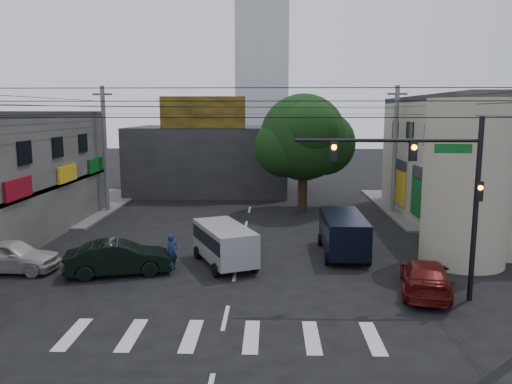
{
  "coord_description": "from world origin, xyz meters",
  "views": [
    {
      "loc": [
        1.62,
        -20.04,
        7.39
      ],
      "look_at": [
        0.9,
        4.0,
        3.49
      ],
      "focal_mm": 35.0,
      "sensor_mm": 36.0,
      "label": 1
    }
  ],
  "objects_px": {
    "utility_pole_far_left": "(105,150)",
    "street_tree": "(303,138)",
    "traffic_gantry": "(433,179)",
    "dark_sedan": "(119,258)",
    "maroon_sedan": "(425,277)",
    "white_compact": "(10,256)",
    "utility_pole_far_right": "(395,151)",
    "silver_minivan": "(224,246)",
    "navy_van": "(343,235)",
    "traffic_officer": "(172,252)"
  },
  "relations": [
    {
      "from": "traffic_gantry",
      "to": "maroon_sedan",
      "type": "relative_size",
      "value": 1.44
    },
    {
      "from": "white_compact",
      "to": "maroon_sedan",
      "type": "height_order",
      "value": "white_compact"
    },
    {
      "from": "navy_van",
      "to": "dark_sedan",
      "type": "bearing_deg",
      "value": 108.33
    },
    {
      "from": "dark_sedan",
      "to": "white_compact",
      "type": "distance_m",
      "value": 5.2
    },
    {
      "from": "silver_minivan",
      "to": "navy_van",
      "type": "height_order",
      "value": "navy_van"
    },
    {
      "from": "street_tree",
      "to": "silver_minivan",
      "type": "bearing_deg",
      "value": -108.56
    },
    {
      "from": "traffic_gantry",
      "to": "traffic_officer",
      "type": "relative_size",
      "value": 4.28
    },
    {
      "from": "street_tree",
      "to": "maroon_sedan",
      "type": "relative_size",
      "value": 1.73
    },
    {
      "from": "street_tree",
      "to": "maroon_sedan",
      "type": "distance_m",
      "value": 18.29
    },
    {
      "from": "silver_minivan",
      "to": "traffic_officer",
      "type": "xyz_separation_m",
      "value": [
        -2.41,
        -0.77,
        -0.13
      ]
    },
    {
      "from": "utility_pole_far_left",
      "to": "traffic_officer",
      "type": "distance_m",
      "value": 15.88
    },
    {
      "from": "white_compact",
      "to": "navy_van",
      "type": "distance_m",
      "value": 16.21
    },
    {
      "from": "traffic_officer",
      "to": "silver_minivan",
      "type": "bearing_deg",
      "value": -23.48
    },
    {
      "from": "utility_pole_far_right",
      "to": "traffic_officer",
      "type": "bearing_deg",
      "value": -135.06
    },
    {
      "from": "maroon_sedan",
      "to": "dark_sedan",
      "type": "bearing_deg",
      "value": 5.06
    },
    {
      "from": "white_compact",
      "to": "silver_minivan",
      "type": "distance_m",
      "value": 9.98
    },
    {
      "from": "traffic_gantry",
      "to": "utility_pole_far_right",
      "type": "xyz_separation_m",
      "value": [
        2.68,
        17.0,
        -0.23
      ]
    },
    {
      "from": "utility_pole_far_right",
      "to": "navy_van",
      "type": "distance_m",
      "value": 12.45
    },
    {
      "from": "maroon_sedan",
      "to": "traffic_officer",
      "type": "relative_size",
      "value": 2.98
    },
    {
      "from": "street_tree",
      "to": "dark_sedan",
      "type": "relative_size",
      "value": 1.74
    },
    {
      "from": "dark_sedan",
      "to": "white_compact",
      "type": "height_order",
      "value": "dark_sedan"
    },
    {
      "from": "utility_pole_far_left",
      "to": "maroon_sedan",
      "type": "xyz_separation_m",
      "value": [
        18.48,
        -16.19,
        -3.92
      ]
    },
    {
      "from": "maroon_sedan",
      "to": "traffic_officer",
      "type": "distance_m",
      "value": 11.33
    },
    {
      "from": "utility_pole_far_left",
      "to": "street_tree",
      "type": "bearing_deg",
      "value": 3.95
    },
    {
      "from": "traffic_gantry",
      "to": "silver_minivan",
      "type": "height_order",
      "value": "traffic_gantry"
    },
    {
      "from": "white_compact",
      "to": "maroon_sedan",
      "type": "distance_m",
      "value": 18.61
    },
    {
      "from": "utility_pole_far_left",
      "to": "utility_pole_far_right",
      "type": "relative_size",
      "value": 1.0
    },
    {
      "from": "dark_sedan",
      "to": "navy_van",
      "type": "bearing_deg",
      "value": -87.19
    },
    {
      "from": "dark_sedan",
      "to": "maroon_sedan",
      "type": "xyz_separation_m",
      "value": [
        13.28,
        -1.92,
        -0.1
      ]
    },
    {
      "from": "street_tree",
      "to": "utility_pole_far_left",
      "type": "bearing_deg",
      "value": -176.05
    },
    {
      "from": "utility_pole_far_left",
      "to": "maroon_sedan",
      "type": "height_order",
      "value": "utility_pole_far_left"
    },
    {
      "from": "traffic_gantry",
      "to": "utility_pole_far_right",
      "type": "relative_size",
      "value": 0.78
    },
    {
      "from": "traffic_gantry",
      "to": "navy_van",
      "type": "height_order",
      "value": "traffic_gantry"
    },
    {
      "from": "street_tree",
      "to": "utility_pole_far_right",
      "type": "relative_size",
      "value": 0.95
    },
    {
      "from": "utility_pole_far_right",
      "to": "traffic_officer",
      "type": "xyz_separation_m",
      "value": [
        -13.52,
        -13.49,
        -3.76
      ]
    },
    {
      "from": "street_tree",
      "to": "navy_van",
      "type": "height_order",
      "value": "street_tree"
    },
    {
      "from": "traffic_officer",
      "to": "traffic_gantry",
      "type": "bearing_deg",
      "value": -59.03
    },
    {
      "from": "traffic_gantry",
      "to": "silver_minivan",
      "type": "relative_size",
      "value": 1.48
    },
    {
      "from": "traffic_gantry",
      "to": "navy_van",
      "type": "distance_m",
      "value": 7.68
    },
    {
      "from": "street_tree",
      "to": "white_compact",
      "type": "xyz_separation_m",
      "value": [
        -14.5,
        -15.01,
        -4.71
      ]
    },
    {
      "from": "traffic_gantry",
      "to": "dark_sedan",
      "type": "height_order",
      "value": "traffic_gantry"
    },
    {
      "from": "white_compact",
      "to": "traffic_gantry",
      "type": "bearing_deg",
      "value": -96.23
    },
    {
      "from": "maroon_sedan",
      "to": "silver_minivan",
      "type": "distance_m",
      "value": 9.26
    },
    {
      "from": "maroon_sedan",
      "to": "utility_pole_far_right",
      "type": "bearing_deg",
      "value": -85.55
    },
    {
      "from": "street_tree",
      "to": "traffic_officer",
      "type": "distance_m",
      "value": 16.76
    },
    {
      "from": "street_tree",
      "to": "silver_minivan",
      "type": "xyz_separation_m",
      "value": [
        -4.61,
        -13.73,
        -4.5
      ]
    },
    {
      "from": "traffic_officer",
      "to": "white_compact",
      "type": "bearing_deg",
      "value": 142.84
    },
    {
      "from": "utility_pole_far_left",
      "to": "navy_van",
      "type": "relative_size",
      "value": 1.75
    },
    {
      "from": "utility_pole_far_right",
      "to": "dark_sedan",
      "type": "height_order",
      "value": "utility_pole_far_right"
    },
    {
      "from": "silver_minivan",
      "to": "traffic_officer",
      "type": "height_order",
      "value": "silver_minivan"
    }
  ]
}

